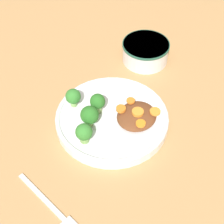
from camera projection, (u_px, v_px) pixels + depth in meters
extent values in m
plane|color=tan|center=(112.00, 123.00, 0.84)|extent=(4.00, 4.00, 0.00)
cylinder|color=white|center=(112.00, 120.00, 0.84)|extent=(0.25, 0.25, 0.02)
torus|color=white|center=(112.00, 117.00, 0.83)|extent=(0.25, 0.25, 0.01)
cylinder|color=silver|center=(145.00, 52.00, 0.97)|extent=(0.12, 0.12, 0.05)
cylinder|color=#235B47|center=(146.00, 45.00, 0.96)|extent=(0.12, 0.12, 0.01)
cylinder|color=white|center=(146.00, 47.00, 0.96)|extent=(0.10, 0.10, 0.01)
ellipsoid|color=brown|center=(137.00, 116.00, 0.81)|extent=(0.09, 0.08, 0.02)
cylinder|color=#7FA85B|center=(90.00, 122.00, 0.80)|extent=(0.01, 0.01, 0.02)
sphere|color=#286B23|center=(90.00, 115.00, 0.79)|extent=(0.04, 0.04, 0.04)
cylinder|color=#7FA85B|center=(98.00, 108.00, 0.83)|extent=(0.02, 0.02, 0.02)
sphere|color=#286B23|center=(98.00, 101.00, 0.81)|extent=(0.03, 0.03, 0.03)
cylinder|color=#759E51|center=(84.00, 138.00, 0.78)|extent=(0.02, 0.02, 0.02)
sphere|color=#337A2D|center=(84.00, 132.00, 0.76)|extent=(0.04, 0.04, 0.04)
cylinder|color=#7FA85B|center=(74.00, 102.00, 0.84)|extent=(0.02, 0.02, 0.02)
sphere|color=#337A2D|center=(73.00, 96.00, 0.83)|extent=(0.03, 0.03, 0.03)
cylinder|color=orange|center=(131.00, 101.00, 0.82)|extent=(0.02, 0.02, 0.00)
cylinder|color=orange|center=(121.00, 109.00, 0.81)|extent=(0.02, 0.02, 0.01)
cylinder|color=orange|center=(138.00, 112.00, 0.80)|extent=(0.03, 0.03, 0.01)
cylinder|color=orange|center=(155.00, 112.00, 0.80)|extent=(0.02, 0.02, 0.00)
cylinder|color=orange|center=(141.00, 124.00, 0.78)|extent=(0.02, 0.02, 0.01)
cube|color=silver|center=(41.00, 196.00, 0.72)|extent=(0.02, 0.14, 0.01)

